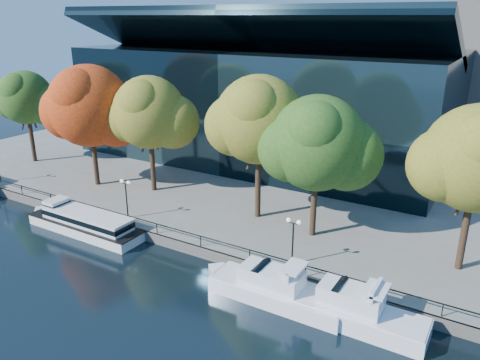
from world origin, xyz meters
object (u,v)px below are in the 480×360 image
Objects in this scene: cruiser_near at (272,287)px; cruiser_far at (350,309)px; tree_0 at (26,99)px; tree_1 at (90,108)px; tree_2 at (150,114)px; tree_5 at (479,161)px; lamp_2 at (293,231)px; tree_3 at (260,122)px; tree_4 at (319,145)px; lamp_1 at (126,190)px; tour_boat at (82,221)px.

cruiser_far is at bearing 2.72° from cruiser_near.
tree_0 is 0.88× the size of tree_1.
tree_2 reaches higher than cruiser_far.
lamp_2 is (-12.00, -6.24, -6.09)m from tree_5.
tree_0 is 0.88× the size of tree_3.
tree_5 reaches higher than tree_4.
cruiser_far is 30.68m from tree_2.
lamp_1 is at bearing 171.16° from cruiser_far.
cruiser_near is 5.93m from cruiser_far.
tree_2 is 3.27× the size of lamp_2.
lamp_1 is at bearing 45.26° from tour_boat.
lamp_2 is at bearing 8.45° from tour_boat.
tree_0 reaches higher than tour_boat.
tree_5 is at bearing -1.55° from tree_0.
tree_4 is (20.47, -1.56, -0.34)m from tree_2.
tree_1 reaches higher than cruiser_far.
tree_5 is at bearing 1.65° from tree_4.
tree_1 is 1.07× the size of tree_5.
tour_boat is 1.33× the size of cruiser_far.
tour_boat is 1.10× the size of tree_4.
cruiser_far reaches higher than cruiser_near.
tour_boat is 21.53m from cruiser_near.
tour_boat is at bearing -134.74° from lamp_1.
tree_5 is 3.31× the size of lamp_2.
tree_0 is at bearing 179.24° from tree_2.
tree_4 reaches higher than tree_0.
lamp_2 is (-0.24, 4.06, 2.93)m from cruiser_near.
tree_3 is at bearing 122.95° from cruiser_near.
tour_boat is 3.55× the size of lamp_2.
tree_3 is (21.21, 1.57, 0.46)m from tree_1.
cruiser_far is 0.86× the size of tree_0.
lamp_2 is (28.13, -5.42, -6.33)m from tree_1.
tree_1 is (14.87, -2.31, 0.59)m from tree_0.
tree_1 is 29.33m from lamp_2.
tour_boat is 13.79m from tree_2.
cruiser_far is at bearing -55.34° from tree_4.
tour_boat is 20.03m from tree_3.
tree_4 is (-0.76, 9.94, 8.57)m from cruiser_near.
tree_2 is at bearing 178.15° from tree_3.
tree_0 is 42.52m from tree_4.
cruiser_near is at bearing -28.45° from tree_2.
cruiser_far is (5.92, 0.28, 0.07)m from cruiser_near.
tree_4 is (27.61, 0.46, -0.69)m from tree_1.
tree_1 is at bearing -8.84° from tree_0.
tree_2 is at bearing 160.47° from lamp_2.
tree_1 is (-28.37, 9.48, 9.26)m from cruiser_near.
tree_5 is at bearing -2.08° from tree_2.
cruiser_near is 0.93× the size of tree_0.
tree_0 is 0.93× the size of tree_5.
cruiser_near is 1.08× the size of cruiser_far.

